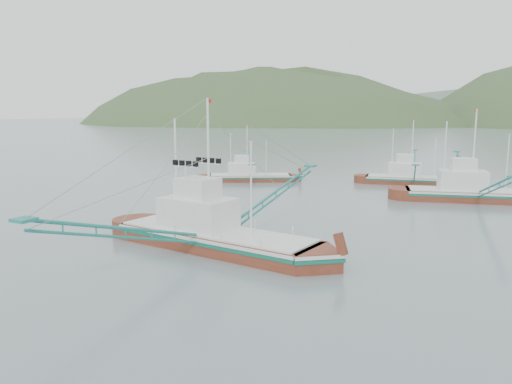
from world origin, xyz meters
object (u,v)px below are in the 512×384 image
at_px(main_boat, 212,224).
at_px(bg_boat_far, 413,173).
at_px(bg_boat_right, 475,183).
at_px(bg_boat_left, 249,169).

relative_size(main_boat, bg_boat_far, 1.25).
distance_m(main_boat, bg_boat_right, 35.41).
relative_size(bg_boat_far, bg_boat_right, 0.87).
xyz_separation_m(main_boat, bg_boat_left, (-15.25, 34.09, -0.02)).
distance_m(bg_boat_left, bg_boat_right, 31.50).
relative_size(bg_boat_left, bg_boat_far, 0.85).
bearing_deg(bg_boat_far, main_boat, -110.03).
xyz_separation_m(bg_boat_left, bg_boat_far, (22.43, 8.18, -0.21)).
bearing_deg(bg_boat_left, bg_boat_far, -9.62).
height_order(bg_boat_left, bg_boat_right, bg_boat_right).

